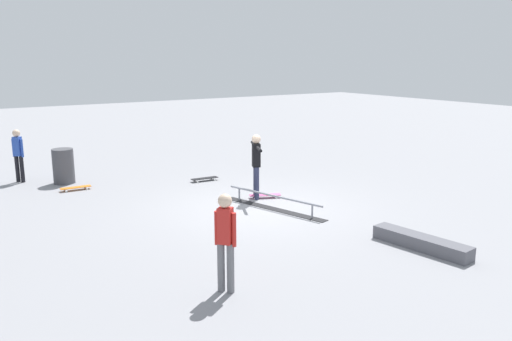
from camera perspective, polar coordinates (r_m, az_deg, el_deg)
The scene contains 10 objects.
ground_plane at distance 12.60m, azimuth 0.36°, elevation -4.04°, with size 60.00×60.00×0.00m, color gray.
grind_rail at distance 12.42m, azimuth 1.93°, elevation -3.55°, with size 2.92×1.01×0.35m.
skate_ledge at distance 10.40m, azimuth 17.56°, elevation -7.48°, with size 1.95×0.37×0.26m, color #595960.
skater_main at distance 13.14m, azimuth 0.02°, elevation 0.95°, with size 1.24×0.61×1.65m.
skateboard_main at distance 13.40m, azimuth 0.99°, elevation -2.70°, with size 0.51×0.81×0.09m.
bystander_blue_shirt at distance 16.39m, azimuth -24.51°, elevation 1.79°, with size 0.29×0.29×1.53m.
bystander_red_shirt at distance 7.96m, azimuth -3.35°, elevation -7.29°, with size 0.32×0.27×1.56m.
loose_skateboard_black at distance 15.29m, azimuth -5.63°, elevation -0.87°, with size 0.30×0.81×0.09m.
loose_skateboard_orange at distance 14.99m, azimuth -19.06°, elevation -1.77°, with size 0.28×0.81×0.09m.
trash_bin at distance 15.85m, azimuth -20.26°, elevation 0.45°, with size 0.59×0.59×0.99m, color #47474C.
Camera 1 is at (-10.06, 6.70, 3.55)m, focal length 36.69 mm.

